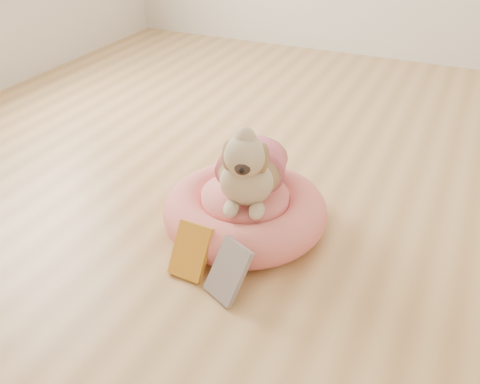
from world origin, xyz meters
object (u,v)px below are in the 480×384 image
at_px(book_yellow, 191,251).
at_px(book_white, 228,271).
at_px(pet_bed, 245,211).
at_px(dog, 250,154).

distance_m(book_yellow, book_white, 0.18).
relative_size(pet_bed, book_white, 3.18).
relative_size(dog, book_white, 2.29).
xyz_separation_m(dog, book_yellow, (-0.08, -0.34, -0.25)).
bearing_deg(book_white, pet_bed, 131.74).
xyz_separation_m(pet_bed, book_yellow, (-0.07, -0.33, 0.01)).
bearing_deg(pet_bed, book_white, -74.34).
height_order(pet_bed, dog, dog).
distance_m(dog, book_white, 0.47).
bearing_deg(dog, pet_bed, 174.63).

